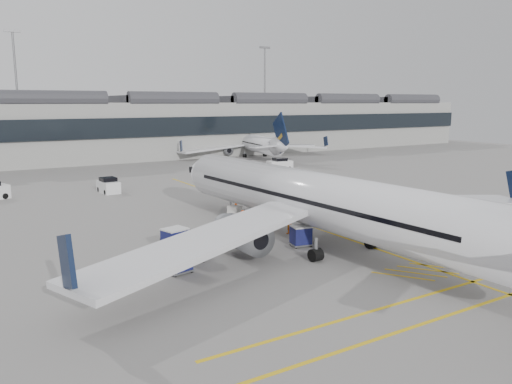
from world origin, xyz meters
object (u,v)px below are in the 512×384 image
ramp_agent_a (243,220)px  pushback_tug (177,243)px  belt_loader (242,214)px  airliner_main (327,203)px  baggage_cart_a (301,235)px  ramp_agent_b (288,224)px

ramp_agent_a → pushback_tug: 7.69m
belt_loader → ramp_agent_a: (-2.07, -4.00, 0.39)m
airliner_main → ramp_agent_a: 8.72m
baggage_cart_a → ramp_agent_b: bearing=80.9°
belt_loader → baggage_cart_a: size_ratio=2.54×
ramp_agent_b → baggage_cart_a: bearing=68.5°
baggage_cart_a → pushback_tug: bearing=167.1°
baggage_cart_a → belt_loader: bearing=98.2°
baggage_cart_a → pushback_tug: baggage_cart_a is taller
ramp_agent_a → ramp_agent_b: (2.85, -2.77, -0.10)m
belt_loader → pushback_tug: belt_loader is taller
airliner_main → baggage_cart_a: size_ratio=25.60×
belt_loader → baggage_cart_a: bearing=-110.7°
belt_loader → ramp_agent_a: size_ratio=2.46×
belt_loader → ramp_agent_b: size_ratio=2.75×
belt_loader → ramp_agent_a: bearing=-134.8°
baggage_cart_a → ramp_agent_a: ramp_agent_a is taller
airliner_main → ramp_agent_a: airliner_main is taller
airliner_main → pushback_tug: (-10.15, 5.30, -2.99)m
airliner_main → pushback_tug: size_ratio=19.40×
airliner_main → belt_loader: size_ratio=10.08×
airliner_main → ramp_agent_a: (-2.89, 7.79, -2.64)m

